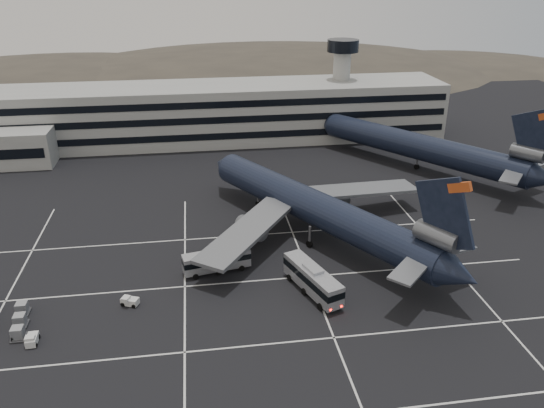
{
  "coord_description": "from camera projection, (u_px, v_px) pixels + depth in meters",
  "views": [
    {
      "loc": [
        -3.1,
        -60.23,
        41.64
      ],
      "look_at": [
        8.69,
        19.11,
        5.0
      ],
      "focal_mm": 35.0,
      "sensor_mm": 36.0,
      "label": 1
    }
  ],
  "objects": [
    {
      "name": "trijet_main",
      "position": [
        318.0,
        209.0,
        85.85
      ],
      "size": [
        41.5,
        51.93,
        18.08
      ],
      "rotation": [
        0.0,
        0.0,
        0.54
      ],
      "color": "black",
      "rests_on": "ground"
    },
    {
      "name": "bus_far",
      "position": [
        217.0,
        260.0,
        77.65
      ],
      "size": [
        10.21,
        4.19,
        3.51
      ],
      "rotation": [
        0.0,
        0.0,
        1.77
      ],
      "color": "gray",
      "rests_on": "ground"
    },
    {
      "name": "hills",
      "position": [
        242.0,
        97.0,
        232.28
      ],
      "size": [
        352.0,
        180.0,
        44.0
      ],
      "color": "#38332B",
      "rests_on": "ground"
    },
    {
      "name": "tug_a",
      "position": [
        32.0,
        340.0,
        63.24
      ],
      "size": [
        1.39,
        2.24,
        1.4
      ],
      "rotation": [
        0.0,
        0.0,
        0.03
      ],
      "color": "silver",
      "rests_on": "ground"
    },
    {
      "name": "lane_markings",
      "position": [
        236.0,
        295.0,
        72.69
      ],
      "size": [
        90.0,
        55.62,
        0.01
      ],
      "color": "silver",
      "rests_on": "ground"
    },
    {
      "name": "terminal",
      "position": [
        196.0,
        115.0,
        132.65
      ],
      "size": [
        125.0,
        26.0,
        24.0
      ],
      "color": "gray",
      "rests_on": "ground"
    },
    {
      "name": "tug_b",
      "position": [
        131.0,
        301.0,
        70.46
      ],
      "size": [
        2.53,
        2.08,
        1.41
      ],
      "rotation": [
        0.0,
        0.0,
        1.17
      ],
      "color": "silver",
      "rests_on": "ground"
    },
    {
      "name": "trijet_far",
      "position": [
        423.0,
        147.0,
        114.25
      ],
      "size": [
        39.44,
        49.57,
        18.08
      ],
      "rotation": [
        0.0,
        0.0,
        0.63
      ],
      "color": "black",
      "rests_on": "ground"
    },
    {
      "name": "ground",
      "position": [
        229.0,
        299.0,
        71.91
      ],
      "size": [
        260.0,
        260.0,
        0.0
      ],
      "primitive_type": "plane",
      "color": "black",
      "rests_on": "ground"
    },
    {
      "name": "bus_near",
      "position": [
        313.0,
        279.0,
        72.51
      ],
      "size": [
        6.44,
        11.74,
        4.07
      ],
      "rotation": [
        0.0,
        0.0,
        0.35
      ],
      "color": "gray",
      "rests_on": "ground"
    }
  ]
}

